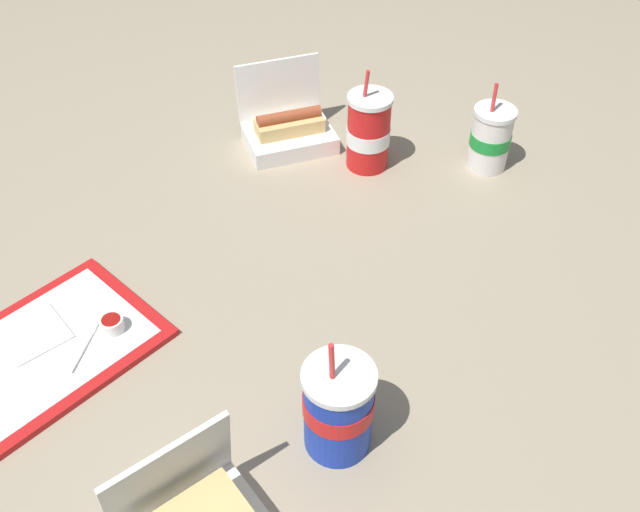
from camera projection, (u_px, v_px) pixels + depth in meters
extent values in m
plane|color=gray|center=(286.00, 278.00, 1.32)|extent=(3.20, 3.20, 0.00)
cube|color=red|center=(42.00, 353.00, 1.18)|extent=(0.40, 0.31, 0.01)
cube|color=white|center=(41.00, 351.00, 1.18)|extent=(0.35, 0.26, 0.00)
cylinder|color=white|center=(112.00, 324.00, 1.20)|extent=(0.04, 0.04, 0.02)
cylinder|color=#9E140F|center=(111.00, 320.00, 1.19)|extent=(0.03, 0.03, 0.01)
cube|color=white|center=(34.00, 334.00, 1.20)|extent=(0.12, 0.12, 0.00)
cube|color=white|center=(83.00, 346.00, 1.18)|extent=(0.10, 0.06, 0.00)
cube|color=white|center=(290.00, 139.00, 1.61)|extent=(0.24, 0.22, 0.04)
cube|color=white|center=(279.00, 88.00, 1.61)|extent=(0.17, 0.13, 0.14)
cube|color=#DBB770|center=(289.00, 125.00, 1.59)|extent=(0.16, 0.14, 0.03)
cylinder|color=#9E4728|center=(289.00, 116.00, 1.57)|extent=(0.13, 0.11, 0.03)
cylinder|color=yellow|center=(289.00, 113.00, 1.57)|extent=(0.11, 0.08, 0.01)
cube|color=white|center=(169.00, 474.00, 0.91)|extent=(0.18, 0.08, 0.14)
cylinder|color=red|center=(368.00, 133.00, 1.52)|extent=(0.09, 0.09, 0.16)
cylinder|color=white|center=(368.00, 135.00, 1.53)|extent=(0.09, 0.09, 0.04)
cylinder|color=white|center=(370.00, 98.00, 1.46)|extent=(0.10, 0.10, 0.01)
cylinder|color=red|center=(366.00, 84.00, 1.44)|extent=(0.01, 0.01, 0.06)
cylinder|color=white|center=(490.00, 140.00, 1.53)|extent=(0.09, 0.09, 0.13)
cylinder|color=#198C33|center=(490.00, 139.00, 1.53)|extent=(0.09, 0.09, 0.03)
cylinder|color=white|center=(496.00, 112.00, 1.48)|extent=(0.09, 0.09, 0.01)
cylinder|color=red|center=(494.00, 97.00, 1.46)|extent=(0.01, 0.01, 0.06)
cylinder|color=#1938B7|center=(338.00, 411.00, 1.02)|extent=(0.10, 0.10, 0.15)
cylinder|color=red|center=(338.00, 403.00, 1.00)|extent=(0.10, 0.10, 0.03)
cylinder|color=white|center=(339.00, 377.00, 0.96)|extent=(0.11, 0.11, 0.01)
cylinder|color=red|center=(332.00, 361.00, 0.94)|extent=(0.01, 0.01, 0.06)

